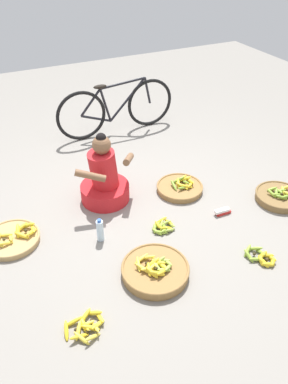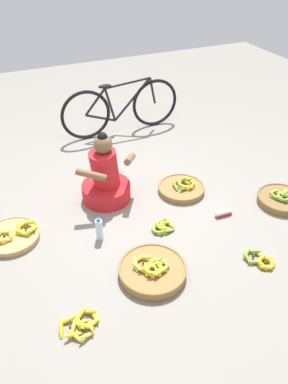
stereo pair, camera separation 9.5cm
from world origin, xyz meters
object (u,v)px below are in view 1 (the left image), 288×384
vendor_woman_front (104,180)px  loose_bananas_front_center (86,326)px  packet_carton_stack (223,212)px  banana_basket_back_right (155,270)px  loose_bananas_mid_right (163,227)px  banana_basket_front_left (280,196)px  banana_basket_back_center (180,187)px  water_bottle (100,230)px  loose_bananas_near_bicycle (262,257)px  banana_basket_front_right (12,238)px  bicycle_leaning (116,108)px

vendor_woman_front → loose_bananas_front_center: 1.61m
loose_bananas_front_center → packet_carton_stack: (1.69, 0.67, -0.00)m
vendor_woman_front → banana_basket_back_right: size_ratio=1.36×
loose_bananas_front_center → packet_carton_stack: loose_bananas_front_center is taller
loose_bananas_mid_right → packet_carton_stack: bearing=-5.2°
loose_bananas_front_center → packet_carton_stack: size_ratio=1.88×
banana_basket_front_left → loose_bananas_mid_right: size_ratio=2.13×
banana_basket_back_center → water_bottle: bearing=-161.1°
loose_bananas_near_bicycle → banana_basket_back_right: bearing=164.6°
banana_basket_front_right → loose_bananas_mid_right: (1.36, -0.45, -0.01)m
banana_basket_back_right → packet_carton_stack: banana_basket_back_right is taller
bicycle_leaning → loose_bananas_near_bicycle: bicycle_leaning is taller
banana_basket_front_right → water_bottle: (0.76, -0.33, 0.08)m
loose_bananas_near_bicycle → packet_carton_stack: loose_bananas_near_bicycle is taller
banana_basket_front_left → vendor_woman_front: bearing=154.0°
banana_basket_front_left → banana_basket_front_right: (-2.72, 0.58, -0.01)m
banana_basket_front_left → banana_basket_front_right: banana_basket_front_left is taller
bicycle_leaning → banana_basket_back_center: bicycle_leaning is taller
banana_basket_front_right → water_bottle: 0.83m
vendor_woman_front → packet_carton_stack: bearing=-37.3°
vendor_woman_front → bicycle_leaning: (0.72, 1.42, 0.10)m
banana_basket_back_right → loose_bananas_near_bicycle: 0.97m
packet_carton_stack → loose_bananas_front_center: bearing=-158.4°
banana_basket_back_right → bicycle_leaning: bearing=74.7°
loose_bananas_near_bicycle → loose_bananas_front_center: size_ratio=0.91×
bicycle_leaning → banana_basket_back_right: 2.71m
loose_bananas_near_bicycle → water_bottle: (-1.21, 0.86, 0.09)m
banana_basket_back_right → water_bottle: water_bottle is taller
banana_basket_back_center → loose_bananas_mid_right: banana_basket_back_center is taller
banana_basket_back_right → packet_carton_stack: bearing=23.1°
vendor_woman_front → banana_basket_front_right: (-1.03, -0.25, -0.22)m
loose_bananas_front_center → water_bottle: size_ratio=1.37×
vendor_woman_front → water_bottle: size_ratio=3.22×
vendor_woman_front → loose_bananas_near_bicycle: (0.94, -1.44, -0.22)m
banana_basket_back_center → packet_carton_stack: banana_basket_back_center is taller
banana_basket_back_center → banana_basket_front_left: (0.88, -0.61, 0.01)m
banana_basket_front_left → loose_bananas_front_center: banana_basket_front_left is taller
loose_bananas_front_center → water_bottle: water_bottle is taller
bicycle_leaning → banana_basket_back_center: size_ratio=3.29×
loose_bananas_front_center → water_bottle: (0.43, 0.85, 0.08)m
loose_bananas_front_center → banana_basket_front_right: bearing=105.7°
banana_basket_back_right → banana_basket_front_left: banana_basket_back_right is taller
water_bottle → loose_bananas_near_bicycle: bearing=-35.6°
loose_bananas_mid_right → water_bottle: size_ratio=0.97×
loose_bananas_front_center → banana_basket_back_right: bearing=19.5°
packet_carton_stack → vendor_woman_front: bearing=142.7°
banana_basket_back_right → vendor_woman_front: bearing=90.1°
banana_basket_front_right → loose_bananas_mid_right: bearing=-18.4°
banana_basket_front_left → water_bottle: bearing=172.9°
bicycle_leaning → banana_basket_back_right: size_ratio=2.92×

